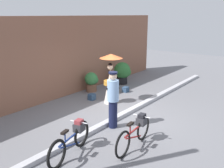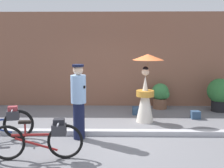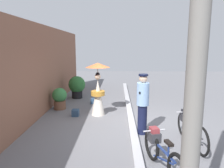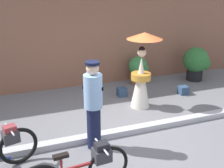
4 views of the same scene
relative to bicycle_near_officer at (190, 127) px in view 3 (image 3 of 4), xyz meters
The scene contains 12 objects.
ground_plane 1.90m from the bicycle_near_officer, 48.89° to the left, with size 30.00×30.00×0.00m, color slate.
building_wall 5.02m from the bicycle_near_officer, 75.53° to the left, with size 14.00×0.40×3.22m, color brown.
sidewalk_curb 1.89m from the bicycle_near_officer, 48.89° to the left, with size 14.00×0.20×0.12m, color #B2B2B7.
bicycle_near_officer is the anchor object (origin of this frame).
bicycle_far_side 1.60m from the bicycle_near_officer, 142.31° to the left, with size 1.71×0.60×0.76m.
person_officer 1.36m from the bicycle_near_officer, 64.69° to the left, with size 0.34×0.34×1.70m.
person_with_parasol 3.40m from the bicycle_near_officer, 49.23° to the left, with size 0.85×0.85×1.88m.
potted_plant_by_door 5.01m from the bicycle_near_officer, 55.19° to the left, with size 0.58×0.57×0.85m.
potted_plant_small 6.05m from the bicycle_near_officer, 38.71° to the left, with size 0.82×0.80×1.06m.
backpack_on_pavement 4.68m from the bicycle_near_officer, 37.99° to the left, with size 0.25×0.23×0.22m.
backpack_spare 3.89m from the bicycle_near_officer, 58.94° to the left, with size 0.24×0.23×0.24m.
utility_pole 3.90m from the bicycle_near_officer, 160.43° to the left, with size 0.18×0.18×4.80m, color slate.
Camera 3 is at (-6.28, 0.43, 2.41)m, focal length 33.41 mm.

